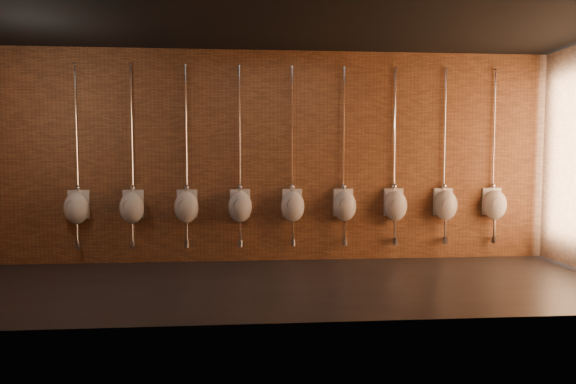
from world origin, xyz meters
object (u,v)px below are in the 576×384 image
(urinal_8, at_px, (495,204))
(urinal_6, at_px, (395,204))
(urinal_0, at_px, (76,207))
(urinal_2, at_px, (186,206))
(urinal_3, at_px, (240,206))
(urinal_7, at_px, (445,204))
(urinal_4, at_px, (293,205))
(urinal_5, at_px, (344,205))
(urinal_1, at_px, (132,206))

(urinal_8, bearing_deg, urinal_6, 180.00)
(urinal_6, distance_m, urinal_8, 1.59)
(urinal_0, bearing_deg, urinal_2, 0.00)
(urinal_3, distance_m, urinal_8, 3.98)
(urinal_8, bearing_deg, urinal_7, 180.00)
(urinal_4, relative_size, urinal_7, 1.00)
(urinal_3, distance_m, urinal_4, 0.80)
(urinal_0, xyz_separation_m, urinal_5, (3.98, 0.00, 0.00))
(urinal_3, relative_size, urinal_6, 1.00)
(urinal_5, bearing_deg, urinal_8, 0.00)
(urinal_5, distance_m, urinal_7, 1.59)
(urinal_4, relative_size, urinal_6, 1.00)
(urinal_1, bearing_deg, urinal_4, 0.00)
(urinal_0, height_order, urinal_6, same)
(urinal_4, xyz_separation_m, urinal_6, (1.59, 0.00, 0.00))
(urinal_8, bearing_deg, urinal_2, 180.00)
(urinal_5, bearing_deg, urinal_6, 0.00)
(urinal_0, bearing_deg, urinal_7, 0.00)
(urinal_2, xyz_separation_m, urinal_8, (4.77, 0.00, 0.00))
(urinal_1, distance_m, urinal_3, 1.59)
(urinal_2, xyz_separation_m, urinal_4, (1.59, 0.00, 0.00))
(urinal_2, height_order, urinal_3, same)
(urinal_4, height_order, urinal_7, same)
(urinal_4, height_order, urinal_6, same)
(urinal_6, xyz_separation_m, urinal_8, (1.59, 0.00, 0.00))
(urinal_2, relative_size, urinal_7, 1.00)
(urinal_6, relative_size, urinal_8, 1.00)
(urinal_2, xyz_separation_m, urinal_6, (3.18, 0.00, 0.00))
(urinal_2, relative_size, urinal_8, 1.00)
(urinal_1, height_order, urinal_8, same)
(urinal_2, height_order, urinal_8, same)
(urinal_5, distance_m, urinal_6, 0.80)
(urinal_0, height_order, urinal_8, same)
(urinal_6, height_order, urinal_8, same)
(urinal_1, xyz_separation_m, urinal_7, (4.77, 0.00, 0.00))
(urinal_4, bearing_deg, urinal_6, 0.00)
(urinal_3, height_order, urinal_5, same)
(urinal_3, height_order, urinal_4, same)
(urinal_1, height_order, urinal_2, same)
(urinal_4, relative_size, urinal_8, 1.00)
(urinal_2, bearing_deg, urinal_8, 0.00)
(urinal_2, distance_m, urinal_5, 2.39)
(urinal_3, relative_size, urinal_5, 1.00)
(urinal_2, bearing_deg, urinal_3, 0.00)
(urinal_5, height_order, urinal_8, same)
(urinal_4, distance_m, urinal_7, 2.39)
(urinal_3, bearing_deg, urinal_2, 180.00)
(urinal_3, xyz_separation_m, urinal_7, (3.18, 0.00, 0.00))
(urinal_5, bearing_deg, urinal_2, 180.00)
(urinal_6, bearing_deg, urinal_4, 180.00)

